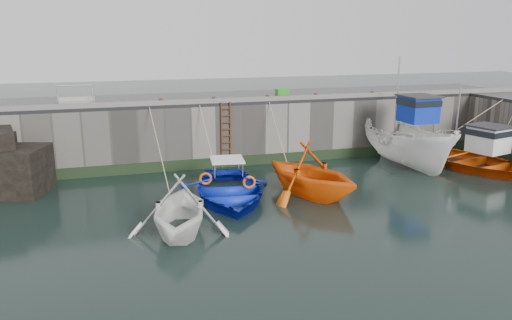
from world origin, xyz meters
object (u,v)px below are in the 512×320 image
object	(u,v)px
boat_near_blue	(229,198)
fish_crate	(282,92)
boat_far_white	(408,144)
bollard_e	(372,94)
bollard_c	(267,98)
boat_near_blacktrim	(310,195)
bollard_b	(214,100)
ladder	(226,135)
bollard_d	(316,96)
boat_near_white	(180,232)
boat_far_orange	(476,160)
bollard_a	(161,102)

from	to	relation	value
boat_near_blue	fish_crate	size ratio (longest dim) A/B	8.71
boat_far_white	bollard_e	distance (m)	3.46
fish_crate	bollard_e	size ratio (longest dim) A/B	2.32
bollard_c	boat_far_white	bearing A→B (deg)	-21.59
boat_near_blacktrim	bollard_b	distance (m)	7.02
ladder	bollard_d	bearing A→B (deg)	4.00
boat_near_white	boat_far_orange	size ratio (longest dim) A/B	0.59
boat_near_blacktrim	bollard_d	bearing A→B (deg)	42.43
ladder	boat_near_blue	bearing A→B (deg)	-102.31
boat_near_blue	bollard_e	distance (m)	10.82
boat_far_orange	bollard_e	distance (m)	6.10
boat_near_blacktrim	bollard_a	size ratio (longest dim) A/B	16.87
boat_near_blue	fish_crate	xyz separation A→B (m)	(4.71, 7.01, 3.33)
bollard_b	boat_near_blue	bearing A→B (deg)	-95.89
boat_near_blue	boat_far_orange	distance (m)	12.57
boat_near_white	bollard_e	world-z (taller)	bollard_e
boat_near_white	bollard_a	world-z (taller)	bollard_a
boat_near_white	boat_near_blue	world-z (taller)	boat_near_white
boat_far_white	bollard_a	size ratio (longest dim) A/B	24.45
boat_far_orange	bollard_b	world-z (taller)	boat_far_orange
boat_near_blue	boat_near_blacktrim	size ratio (longest dim) A/B	1.20
boat_far_orange	bollard_a	bearing A→B (deg)	150.13
boat_far_white	fish_crate	distance (m)	7.15
boat_far_white	fish_crate	bearing A→B (deg)	136.19
bollard_a	bollard_d	distance (m)	7.80
boat_near_blacktrim	bollard_b	bearing A→B (deg)	93.34
ladder	boat_near_blue	xyz separation A→B (m)	(-1.01, -4.65, -1.59)
bollard_a	bollard_e	world-z (taller)	same
ladder	bollard_c	bearing A→B (deg)	8.67
ladder	boat_near_white	xyz separation A→B (m)	(-3.39, -7.59, -1.59)
boat_far_orange	bollard_d	world-z (taller)	boat_far_orange
boat_far_orange	bollard_c	xyz separation A→B (m)	(-9.31, 4.07, 2.89)
bollard_e	boat_near_white	bearing A→B (deg)	-145.17
ladder	fish_crate	world-z (taller)	fish_crate
bollard_e	bollard_a	bearing A→B (deg)	180.00
boat_near_white	bollard_b	size ratio (longest dim) A/B	15.01
bollard_a	bollard_b	xyz separation A→B (m)	(2.50, 0.00, 0.00)
boat_near_blacktrim	bollard_a	xyz separation A→B (m)	(-5.22, 5.57, 3.30)
ladder	bollard_e	xyz separation A→B (m)	(8.00, 0.34, 1.71)
ladder	bollard_e	world-z (taller)	bollard_e
bollard_c	ladder	bearing A→B (deg)	-171.33
boat_near_white	fish_crate	bearing A→B (deg)	66.78
bollard_e	bollard_d	bearing A→B (deg)	180.00
boat_near_blacktrim	boat_far_orange	bearing A→B (deg)	-13.54
bollard_c	bollard_e	world-z (taller)	same
ladder	boat_near_blacktrim	size ratio (longest dim) A/B	0.68
bollard_d	bollard_a	bearing A→B (deg)	180.00
boat_near_blacktrim	boat_far_white	bearing A→B (deg)	2.09
boat_near_white	ladder	bearing A→B (deg)	78.16
boat_far_white	bollard_d	world-z (taller)	boat_far_white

